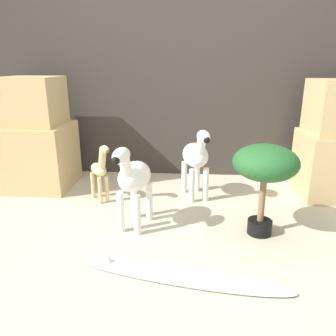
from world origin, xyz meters
The scene contains 8 objects.
ground_plane centered at (0.00, 0.00, 0.00)m, with size 14.00×14.00×0.00m, color beige.
wall_back centered at (0.00, 1.59, 1.10)m, with size 6.40×0.08×2.20m.
rock_pillar_left centered at (-1.37, 1.08, 0.47)m, with size 0.61×0.59×1.04m.
zebra_right centered at (0.13, 0.90, 0.38)m, with size 0.30×0.48×0.65m.
zebra_left centered at (-0.32, 0.31, 0.38)m, with size 0.28×0.48×0.65m.
giraffe_figurine centered at (-0.69, 0.76, 0.29)m, with size 0.27×0.30×0.53m.
potted_palm_front centered at (0.58, 0.28, 0.50)m, with size 0.44×0.44×0.65m.
surfboard centered at (0.03, -0.26, 0.01)m, with size 1.27×0.41×0.07m.
Camera 1 is at (0.09, -1.84, 1.16)m, focal length 35.00 mm.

